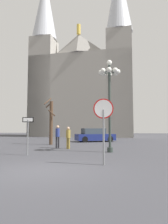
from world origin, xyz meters
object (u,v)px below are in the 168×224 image
Objects in this scene: one_way_arrow_sign at (28,130)px; street_lamp at (109,88)px; stop_sign at (103,118)px; parked_car_near_navy at (95,135)px; pedestrian_walking at (58,134)px; cathedral at (83,84)px; bare_tree at (51,121)px; pedestrian_standing at (68,136)px.

one_way_arrow_sign is 5.65m from street_lamp.
street_lamp is at bearing 88.38° from stop_sign.
pedestrian_walking reaches higher than parked_car_near_navy.
cathedral is 21.65m from bare_tree.
cathedral is 25.54m from pedestrian_standing.
street_lamp is at bearing -29.31° from pedestrian_standing.
parked_car_near_navy is (3.70, -15.36, -9.32)m from cathedral.
pedestrian_walking is at bearing 83.63° from one_way_arrow_sign.
street_lamp is 5.47m from pedestrian_walking.
pedestrian_standing is at bearing -83.71° from cathedral.
parked_car_near_navy is 2.73× the size of pedestrian_walking.
one_way_arrow_sign is 1.23× the size of pedestrian_walking.
street_lamp reaches higher than one_way_arrow_sign.
stop_sign is 7.02m from pedestrian_standing.
parked_car_near_navy is at bearing 78.46° from one_way_arrow_sign.
street_lamp is 7.91m from bare_tree.
bare_tree is at bearing 98.11° from one_way_arrow_sign.
street_lamp is (5.68, -25.46, -5.94)m from cathedral.
street_lamp is 3.44× the size of pedestrian_walking.
one_way_arrow_sign is 4.34m from pedestrian_walking.
stop_sign is (5.56, -30.04, -8.10)m from cathedral.
parked_car_near_navy is 2.93× the size of pedestrian_standing.
bare_tree reaches higher than one_way_arrow_sign.
street_lamp is (4.48, 2.14, 2.71)m from one_way_arrow_sign.
street_lamp is 4.70m from pedestrian_standing.
bare_tree is (-5.41, 9.88, 0.22)m from stop_sign.
one_way_arrow_sign is 0.45× the size of parked_car_near_navy.
stop_sign is 7.82m from pedestrian_walking.
street_lamp is 10.83m from parked_car_near_navy.
pedestrian_walking is at bearing 154.69° from pedestrian_standing.
parked_car_near_navy is (3.56, 4.80, -1.43)m from bare_tree.
cathedral is 15.39× the size of one_way_arrow_sign.
pedestrian_walking is (1.68, -23.30, -8.98)m from cathedral.
one_way_arrow_sign is 0.48× the size of bare_tree.
stop_sign is 11.26m from bare_tree.
pedestrian_standing is (-2.94, 6.30, -0.96)m from stop_sign.
bare_tree is at bearing -126.55° from parked_car_near_navy.
bare_tree reaches higher than pedestrian_walking.
pedestrian_walking is at bearing -85.87° from cathedral.
pedestrian_standing is at bearing -97.39° from parked_car_near_navy.
one_way_arrow_sign is at bearing -96.37° from pedestrian_walking.
pedestrian_standing is at bearing 150.69° from street_lamp.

